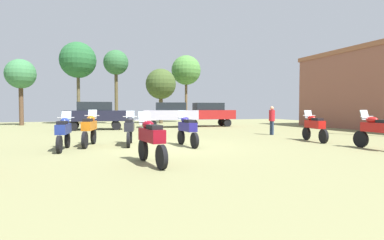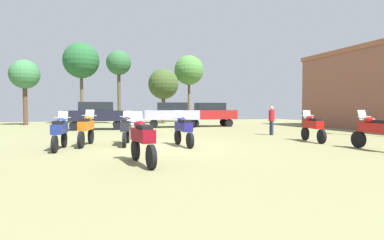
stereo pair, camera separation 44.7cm
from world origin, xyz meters
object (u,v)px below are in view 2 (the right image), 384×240
(tree_4, at_px, (25,75))
(tree_2, at_px, (163,84))
(motorcycle_11, at_px, (313,126))
(car_3, at_px, (172,113))
(motorcycle_2, at_px, (60,131))
(tree_6, at_px, (119,64))
(motorcycle_9, at_px, (142,138))
(tree_1, at_px, (81,61))
(motorcycle_1, at_px, (126,128))
(tree_3, at_px, (189,71))
(car_1, at_px, (96,114))
(person_1, at_px, (272,118))
(motorcycle_8, at_px, (183,129))
(motorcycle_3, at_px, (376,131))
(car_4, at_px, (210,113))
(motorcycle_5, at_px, (86,128))

(tree_4, bearing_deg, tree_2, -1.92)
(motorcycle_11, bearing_deg, car_3, 117.20)
(motorcycle_2, xyz_separation_m, tree_6, (3.43, 18.54, 5.13))
(motorcycle_9, relative_size, tree_1, 0.28)
(motorcycle_2, bearing_deg, motorcycle_1, 24.83)
(tree_3, distance_m, tree_4, 15.97)
(car_1, height_order, person_1, car_1)
(motorcycle_11, bearing_deg, tree_3, 99.77)
(car_1, xyz_separation_m, person_1, (9.75, -7.64, -0.19))
(car_1, bearing_deg, motorcycle_1, -170.68)
(person_1, xyz_separation_m, tree_1, (-11.12, 16.21, 5.16))
(motorcycle_8, bearing_deg, motorcycle_1, 149.37)
(motorcycle_11, bearing_deg, tree_2, 109.35)
(motorcycle_9, bearing_deg, car_1, 86.89)
(motorcycle_3, bearing_deg, tree_2, 98.91)
(car_1, height_order, tree_2, tree_2)
(car_4, bearing_deg, motorcycle_3, -173.39)
(motorcycle_9, relative_size, car_4, 0.50)
(motorcycle_3, xyz_separation_m, car_4, (-0.76, 15.66, 0.43))
(motorcycle_1, height_order, motorcycle_11, motorcycle_11)
(motorcycle_3, distance_m, motorcycle_5, 11.32)
(motorcycle_11, height_order, car_3, car_3)
(tree_1, xyz_separation_m, tree_6, (3.48, -0.97, -0.29))
(motorcycle_2, bearing_deg, car_3, 65.21)
(motorcycle_1, xyz_separation_m, tree_4, (-7.41, 18.01, 3.83))
(motorcycle_2, height_order, car_4, car_4)
(motorcycle_9, xyz_separation_m, tree_2, (5.27, 22.31, 3.23))
(motorcycle_2, relative_size, tree_1, 0.27)
(car_3, distance_m, tree_3, 10.12)
(motorcycle_8, relative_size, car_1, 0.49)
(motorcycle_1, height_order, motorcycle_9, motorcycle_9)
(motorcycle_2, relative_size, person_1, 1.29)
(motorcycle_8, bearing_deg, motorcycle_5, 157.03)
(motorcycle_9, height_order, tree_3, tree_3)
(motorcycle_3, distance_m, car_1, 17.61)
(tree_1, bearing_deg, tree_4, -172.36)
(motorcycle_9, distance_m, motorcycle_11, 9.10)
(tree_4, bearing_deg, motorcycle_9, -71.89)
(motorcycle_9, height_order, car_3, car_3)
(tree_1, relative_size, tree_2, 1.43)
(car_1, bearing_deg, motorcycle_2, 175.59)
(motorcycle_3, distance_m, tree_4, 27.91)
(motorcycle_8, bearing_deg, tree_1, 99.31)
(motorcycle_11, bearing_deg, motorcycle_3, -75.20)
(motorcycle_2, bearing_deg, tree_1, 96.49)
(tree_3, bearing_deg, tree_6, -168.69)
(car_1, distance_m, car_3, 5.90)
(motorcycle_5, bearing_deg, motorcycle_8, -6.10)
(motorcycle_5, distance_m, car_3, 12.47)
(motorcycle_8, bearing_deg, car_3, 74.44)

